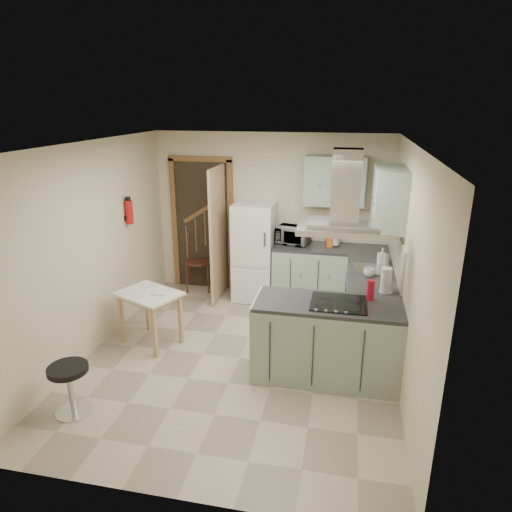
% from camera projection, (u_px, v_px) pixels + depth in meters
% --- Properties ---
extents(floor, '(4.20, 4.20, 0.00)m').
position_uv_depth(floor, '(240.00, 358.00, 5.48)').
color(floor, '#B6A68D').
rests_on(floor, ground).
extents(ceiling, '(4.20, 4.20, 0.00)m').
position_uv_depth(ceiling, '(237.00, 145.00, 4.67)').
color(ceiling, silver).
rests_on(ceiling, back_wall).
extents(back_wall, '(3.60, 0.00, 3.60)m').
position_uv_depth(back_wall, '(271.00, 216.00, 7.02)').
color(back_wall, beige).
rests_on(back_wall, floor).
extents(left_wall, '(0.00, 4.20, 4.20)m').
position_uv_depth(left_wall, '(92.00, 250.00, 5.42)').
color(left_wall, beige).
rests_on(left_wall, floor).
extents(right_wall, '(0.00, 4.20, 4.20)m').
position_uv_depth(right_wall, '(407.00, 271.00, 4.73)').
color(right_wall, beige).
rests_on(right_wall, floor).
extents(doorway, '(1.10, 0.12, 2.10)m').
position_uv_depth(doorway, '(202.00, 225.00, 7.27)').
color(doorway, brown).
rests_on(doorway, floor).
extents(fridge, '(0.60, 0.60, 1.50)m').
position_uv_depth(fridge, '(254.00, 252.00, 6.94)').
color(fridge, white).
rests_on(fridge, floor).
extents(counter_back, '(1.08, 0.60, 0.90)m').
position_uv_depth(counter_back, '(310.00, 274.00, 6.87)').
color(counter_back, '#9EB2A0').
rests_on(counter_back, floor).
extents(counter_right, '(0.60, 1.95, 0.90)m').
position_uv_depth(counter_right, '(368.00, 296.00, 6.09)').
color(counter_right, '#9EB2A0').
rests_on(counter_right, floor).
extents(splashback, '(1.68, 0.02, 0.50)m').
position_uv_depth(splashback, '(333.00, 225.00, 6.86)').
color(splashback, beige).
rests_on(splashback, counter_back).
extents(wall_cabinet_back, '(0.85, 0.35, 0.70)m').
position_uv_depth(wall_cabinet_back, '(335.00, 181.00, 6.49)').
color(wall_cabinet_back, '#9EB2A0').
rests_on(wall_cabinet_back, back_wall).
extents(wall_cabinet_right, '(0.35, 0.90, 0.70)m').
position_uv_depth(wall_cabinet_right, '(389.00, 197.00, 5.36)').
color(wall_cabinet_right, '#9EB2A0').
rests_on(wall_cabinet_right, right_wall).
extents(peninsula, '(1.55, 0.65, 0.90)m').
position_uv_depth(peninsula, '(327.00, 340.00, 4.97)').
color(peninsula, '#9EB2A0').
rests_on(peninsula, floor).
extents(hob, '(0.58, 0.50, 0.01)m').
position_uv_depth(hob, '(339.00, 303.00, 4.80)').
color(hob, black).
rests_on(hob, peninsula).
extents(extractor_hood, '(0.90, 0.55, 0.10)m').
position_uv_depth(extractor_hood, '(343.00, 228.00, 4.54)').
color(extractor_hood, silver).
rests_on(extractor_hood, ceiling).
extents(sink, '(0.45, 0.40, 0.01)m').
position_uv_depth(sink, '(371.00, 269.00, 5.78)').
color(sink, silver).
rests_on(sink, counter_right).
extents(fire_extinguisher, '(0.10, 0.10, 0.32)m').
position_uv_depth(fire_extinguisher, '(129.00, 212.00, 6.16)').
color(fire_extinguisher, '#B2140F').
rests_on(fire_extinguisher, left_wall).
extents(drop_leaf_table, '(0.89, 0.80, 0.69)m').
position_uv_depth(drop_leaf_table, '(151.00, 318.00, 5.72)').
color(drop_leaf_table, '#D6C183').
rests_on(drop_leaf_table, floor).
extents(bentwood_chair, '(0.49, 0.49, 0.95)m').
position_uv_depth(bentwood_chair, '(198.00, 262.00, 7.34)').
color(bentwood_chair, '#493018').
rests_on(bentwood_chair, floor).
extents(stool, '(0.41, 0.41, 0.52)m').
position_uv_depth(stool, '(71.00, 389.00, 4.44)').
color(stool, black).
rests_on(stool, floor).
extents(microwave, '(0.53, 0.42, 0.26)m').
position_uv_depth(microwave, '(293.00, 235.00, 6.79)').
color(microwave, black).
rests_on(microwave, counter_back).
extents(kettle, '(0.18, 0.18, 0.20)m').
position_uv_depth(kettle, '(335.00, 239.00, 6.69)').
color(kettle, silver).
rests_on(kettle, counter_back).
extents(cereal_box, '(0.11, 0.22, 0.31)m').
position_uv_depth(cereal_box, '(329.00, 235.00, 6.70)').
color(cereal_box, orange).
rests_on(cereal_box, counter_back).
extents(soap_bottle, '(0.12, 0.12, 0.22)m').
position_uv_depth(soap_bottle, '(382.00, 256.00, 5.93)').
color(soap_bottle, '#B8B8C5').
rests_on(soap_bottle, counter_right).
extents(paper_towel, '(0.14, 0.14, 0.30)m').
position_uv_depth(paper_towel, '(386.00, 280.00, 5.04)').
color(paper_towel, silver).
rests_on(paper_towel, counter_right).
extents(cup, '(0.14, 0.14, 0.11)m').
position_uv_depth(cup, '(369.00, 272.00, 5.53)').
color(cup, white).
rests_on(cup, counter_right).
extents(red_bottle, '(0.08, 0.08, 0.22)m').
position_uv_depth(red_bottle, '(371.00, 290.00, 4.86)').
color(red_bottle, red).
rests_on(red_bottle, peninsula).
extents(book, '(0.21, 0.26, 0.11)m').
position_uv_depth(book, '(153.00, 288.00, 5.62)').
color(book, '#8E2F40').
rests_on(book, drop_leaf_table).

